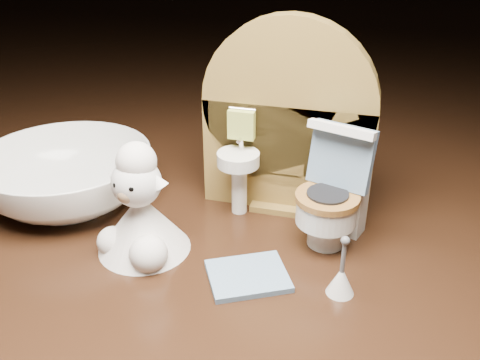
# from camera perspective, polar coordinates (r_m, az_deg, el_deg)

# --- Properties ---
(backdrop_panel) EXTENTS (0.13, 0.05, 0.15)m
(backdrop_panel) POSITION_cam_1_polar(r_m,az_deg,el_deg) (0.40, 5.00, 5.36)
(backdrop_panel) COLOR olive
(backdrop_panel) RESTS_ON ground
(toy_toilet) EXTENTS (0.05, 0.06, 0.09)m
(toy_toilet) POSITION_cam_1_polar(r_m,az_deg,el_deg) (0.38, 9.96, -2.07)
(toy_toilet) COLOR white
(toy_toilet) RESTS_ON ground
(bath_mat) EXTENTS (0.06, 0.06, 0.00)m
(bath_mat) POSITION_cam_1_polar(r_m,az_deg,el_deg) (0.35, 0.85, -10.19)
(bath_mat) COLOR #6786A5
(bath_mat) RESTS_ON ground
(toilet_brush) EXTENTS (0.02, 0.02, 0.04)m
(toilet_brush) POSITION_cam_1_polar(r_m,az_deg,el_deg) (0.34, 10.73, -10.28)
(toilet_brush) COLOR white
(toilet_brush) RESTS_ON ground
(plush_lamb) EXTENTS (0.06, 0.06, 0.08)m
(plush_lamb) POSITION_cam_1_polar(r_m,az_deg,el_deg) (0.37, -10.59, -3.67)
(plush_lamb) COLOR white
(plush_lamb) RESTS_ON ground
(ceramic_bowl) EXTENTS (0.16, 0.16, 0.04)m
(ceramic_bowl) POSITION_cam_1_polar(r_m,az_deg,el_deg) (0.45, -17.96, 0.29)
(ceramic_bowl) COLOR white
(ceramic_bowl) RESTS_ON ground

